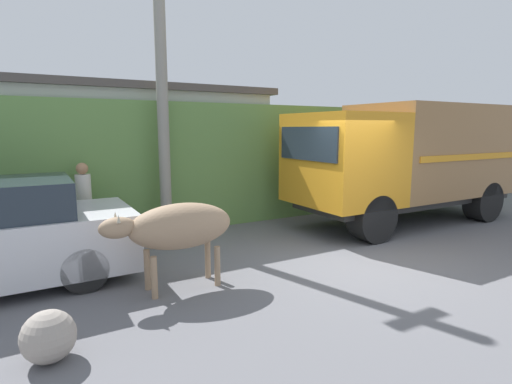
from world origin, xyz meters
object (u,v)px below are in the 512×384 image
Objects in this scene: utility_pole at (161,70)px; roadside_rock at (48,336)px; cargo_truck at (412,156)px; pedestrian_on_hill at (84,201)px; brown_cow at (178,227)px.

roadside_rock is at bearing -121.82° from utility_pole.
roadside_rock is at bearing -165.43° from cargo_truck.
pedestrian_on_hill is at bearing 78.05° from roadside_rock.
utility_pole is (1.61, -0.03, 2.56)m from pedestrian_on_hill.
utility_pole is at bearing 87.39° from brown_cow.
roadside_rock is at bearing -135.79° from brown_cow.
brown_cow is 2.22m from roadside_rock.
cargo_truck reaches higher than pedestrian_on_hill.
utility_pole reaches higher than brown_cow.
brown_cow is at bearing -103.68° from utility_pole.
roadside_rock is (-1.77, -1.16, -0.66)m from brown_cow.
roadside_rock is at bearing 51.04° from pedestrian_on_hill.
pedestrian_on_hill reaches higher than roadside_rock.
pedestrian_on_hill is at bearing 178.77° from utility_pole.
pedestrian_on_hill is 3.16× the size of roadside_rock.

